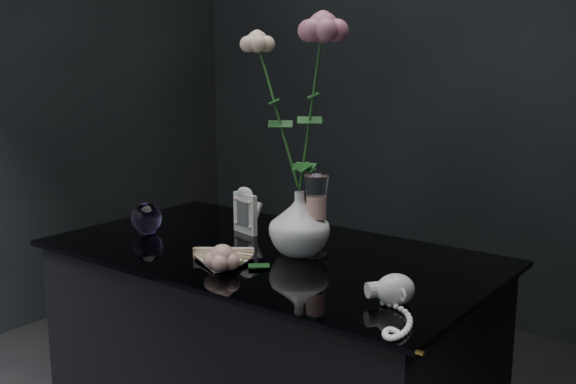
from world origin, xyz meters
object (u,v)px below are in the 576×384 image
Objects in this scene: paperweight at (147,218)px; pearl_jar at (395,288)px; loose_rose at (222,258)px; vase at (299,223)px; picture_frame at (245,210)px; wine_glass at (316,216)px.

paperweight is 0.37× the size of pearl_jar.
pearl_jar reaches higher than loose_rose.
pearl_jar is at bearing -24.92° from vase.
paperweight is 0.39m from loose_rose.
vase is 1.21× the size of picture_frame.
wine_glass reaches higher than paperweight.
vase is at bearing 63.61° from loose_rose.
vase is 0.85× the size of loose_rose.
picture_frame is 0.32m from loose_rose.
vase is 0.23m from picture_frame.
paperweight is (-0.21, -0.15, -0.02)m from picture_frame.
paperweight is at bearing -168.91° from vase.
picture_frame reaches higher than loose_rose.
paperweight is (-0.46, -0.10, -0.05)m from wine_glass.
wine_glass is (0.04, 0.01, 0.02)m from vase.
wine_glass is 0.34m from pearl_jar.
picture_frame is 0.26m from paperweight.
loose_rose is at bearing -17.51° from paperweight.
vase is 0.37m from pearl_jar.
vase is at bearing -160.88° from wine_glass.
picture_frame is at bearing 110.95° from loose_rose.
wine_glass is 0.87× the size of pearl_jar.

